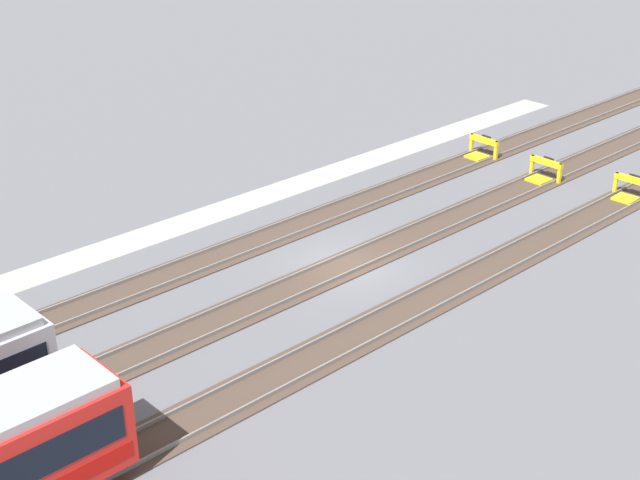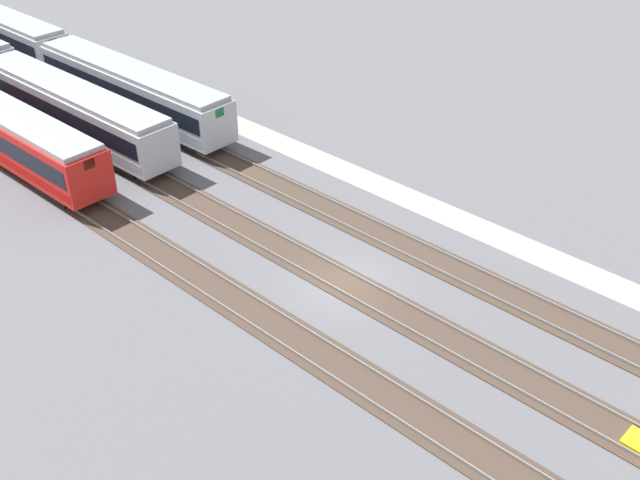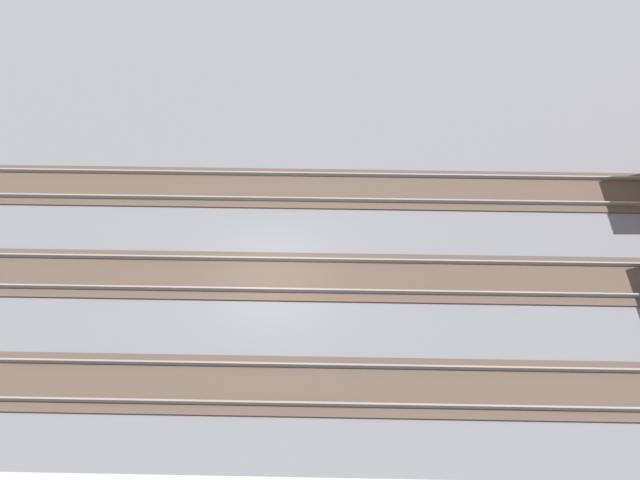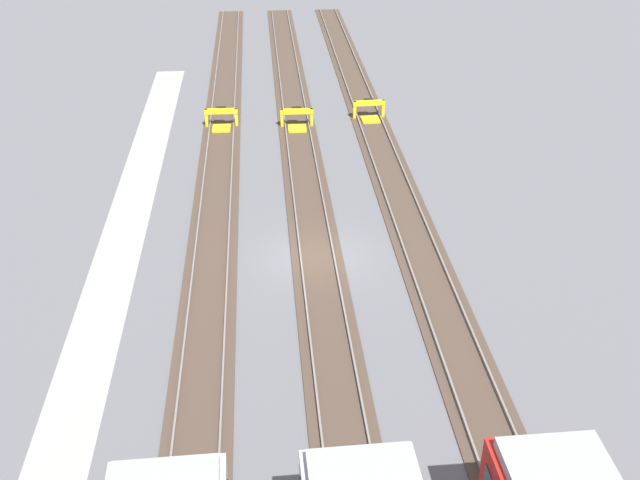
% 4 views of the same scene
% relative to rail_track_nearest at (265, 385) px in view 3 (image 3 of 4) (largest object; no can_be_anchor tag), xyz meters
% --- Properties ---
extents(ground_plane, '(400.00, 400.00, 0.00)m').
position_rel_rail_track_nearest_xyz_m(ground_plane, '(0.00, 4.55, -0.04)').
color(ground_plane, '#5B5B60').
extents(rail_track_nearest, '(90.00, 2.24, 0.21)m').
position_rel_rail_track_nearest_xyz_m(rail_track_nearest, '(0.00, 0.00, 0.00)').
color(rail_track_nearest, '#47382D').
rests_on(rail_track_nearest, ground).
extents(rail_track_near_inner, '(90.00, 2.24, 0.21)m').
position_rel_rail_track_nearest_xyz_m(rail_track_near_inner, '(0.00, 4.55, 0.00)').
color(rail_track_near_inner, '#47382D').
rests_on(rail_track_near_inner, ground).
extents(rail_track_middle, '(90.00, 2.24, 0.21)m').
position_rel_rail_track_nearest_xyz_m(rail_track_middle, '(0.00, 9.10, 0.00)').
color(rail_track_middle, '#47382D').
rests_on(rail_track_middle, ground).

